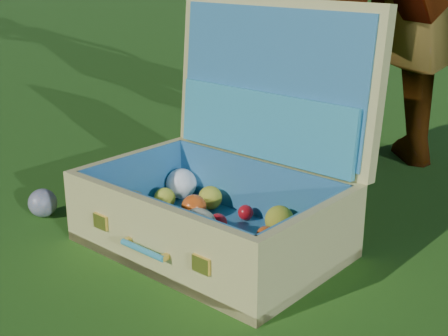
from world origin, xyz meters
TOP-DOWN VIEW (x-y plane):
  - ground at (0.00, 0.00)m, footprint 60.00×60.00m
  - stray_ball at (-0.46, 0.09)m, footprint 0.08×0.08m
  - suitcase at (0.05, 0.16)m, footprint 0.70×0.62m

SIDE VIEW (x-z plane):
  - ground at x=0.00m, z-range 0.00..0.00m
  - stray_ball at x=-0.46m, z-range 0.00..0.08m
  - suitcase at x=0.05m, z-range -0.12..0.44m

